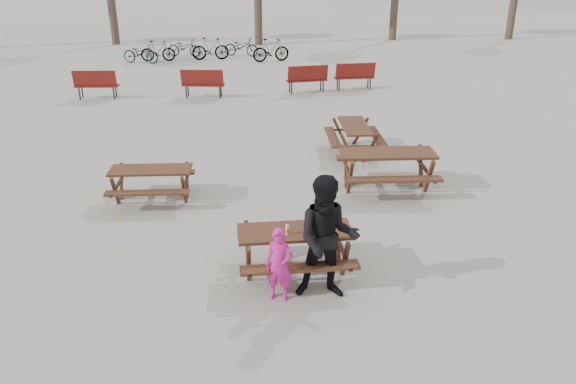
{
  "coord_description": "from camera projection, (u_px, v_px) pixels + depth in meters",
  "views": [
    {
      "loc": [
        -0.99,
        -7.79,
        4.79
      ],
      "look_at": [
        0.0,
        1.0,
        1.0
      ],
      "focal_mm": 35.0,
      "sensor_mm": 36.0,
      "label": 1
    }
  ],
  "objects": [
    {
      "name": "ground",
      "position": [
        295.0,
        273.0,
        9.1
      ],
      "size": [
        80.0,
        80.0,
        0.0
      ],
      "primitive_type": "plane",
      "color": "gray",
      "rests_on": "ground"
    },
    {
      "name": "main_picnic_table",
      "position": [
        295.0,
        241.0,
        8.87
      ],
      "size": [
        1.8,
        1.45,
        0.78
      ],
      "color": "#361C13",
      "rests_on": "ground"
    },
    {
      "name": "food_tray",
      "position": [
        315.0,
        234.0,
        8.64
      ],
      "size": [
        0.18,
        0.11,
        0.03
      ],
      "primitive_type": "cube",
      "color": "white",
      "rests_on": "main_picnic_table"
    },
    {
      "name": "bread_roll",
      "position": [
        315.0,
        231.0,
        8.62
      ],
      "size": [
        0.14,
        0.06,
        0.05
      ],
      "primitive_type": "ellipsoid",
      "color": "tan",
      "rests_on": "food_tray"
    },
    {
      "name": "soda_bottle",
      "position": [
        287.0,
        230.0,
        8.63
      ],
      "size": [
        0.07,
        0.07,
        0.17
      ],
      "color": "silver",
      "rests_on": "main_picnic_table"
    },
    {
      "name": "child",
      "position": [
        279.0,
        265.0,
        8.21
      ],
      "size": [
        0.49,
        0.4,
        1.15
      ],
      "primitive_type": "imported",
      "rotation": [
        0.0,
        0.0,
        -0.34
      ],
      "color": "#DB1B92",
      "rests_on": "ground"
    },
    {
      "name": "adult",
      "position": [
        328.0,
        239.0,
        8.13
      ],
      "size": [
        1.03,
        0.85,
        1.92
      ],
      "primitive_type": "imported",
      "rotation": [
        0.0,
        0.0,
        -0.14
      ],
      "color": "black",
      "rests_on": "ground"
    },
    {
      "name": "picnic_table_east",
      "position": [
        386.0,
        171.0,
        12.12
      ],
      "size": [
        2.12,
        1.75,
        0.87
      ],
      "primitive_type": null,
      "rotation": [
        0.0,
        0.0,
        -0.07
      ],
      "color": "#361C13",
      "rests_on": "ground"
    },
    {
      "name": "picnic_table_north",
      "position": [
        152.0,
        185.0,
        11.6
      ],
      "size": [
        1.73,
        1.43,
        0.71
      ],
      "primitive_type": null,
      "rotation": [
        0.0,
        0.0,
        -0.06
      ],
      "color": "#361C13",
      "rests_on": "ground"
    },
    {
      "name": "picnic_table_far",
      "position": [
        354.0,
        139.0,
        14.41
      ],
      "size": [
        1.48,
        1.79,
        0.74
      ],
      "primitive_type": null,
      "rotation": [
        0.0,
        0.0,
        1.51
      ],
      "color": "#361C13",
      "rests_on": "ground"
    },
    {
      "name": "park_bench_row",
      "position": [
        243.0,
        80.0,
        20.32
      ],
      "size": [
        10.91,
        1.29,
        1.03
      ],
      "color": "maroon",
      "rests_on": "ground"
    },
    {
      "name": "bicycle_row",
      "position": [
        204.0,
        49.0,
        26.96
      ],
      "size": [
        7.91,
        2.86,
        1.07
      ],
      "color": "black",
      "rests_on": "ground"
    },
    {
      "name": "fallen_leaves",
      "position": [
        304.0,
        207.0,
        11.43
      ],
      "size": [
        11.0,
        11.0,
        0.01
      ],
      "primitive_type": null,
      "color": "gold",
      "rests_on": "ground"
    }
  ]
}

